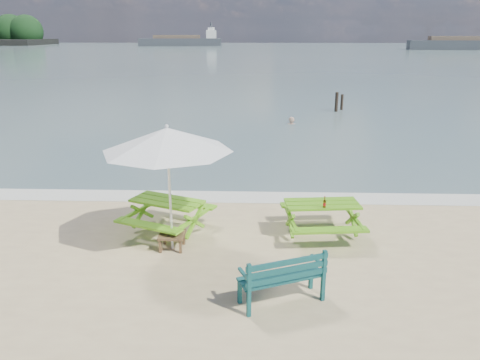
{
  "coord_description": "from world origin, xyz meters",
  "views": [
    {
      "loc": [
        0.45,
        -7.15,
        4.26
      ],
      "look_at": [
        0.09,
        3.0,
        1.0
      ],
      "focal_mm": 35.0,
      "sensor_mm": 36.0,
      "label": 1
    }
  ],
  "objects_px": {
    "park_bench": "(281,287)",
    "side_table": "(172,241)",
    "patio_umbrella": "(167,140)",
    "swimmer": "(291,133)",
    "beer_bottle": "(324,204)",
    "picnic_table_left": "(168,216)",
    "picnic_table_right": "(321,219)"
  },
  "relations": [
    {
      "from": "park_bench",
      "to": "patio_umbrella",
      "type": "xyz_separation_m",
      "value": [
        -2.13,
        1.88,
        2.01
      ]
    },
    {
      "from": "park_bench",
      "to": "side_table",
      "type": "xyz_separation_m",
      "value": [
        -2.13,
        1.88,
        -0.09
      ]
    },
    {
      "from": "side_table",
      "to": "beer_bottle",
      "type": "bearing_deg",
      "value": 9.11
    },
    {
      "from": "patio_umbrella",
      "to": "beer_bottle",
      "type": "relative_size",
      "value": 10.7
    },
    {
      "from": "picnic_table_left",
      "to": "side_table",
      "type": "distance_m",
      "value": 0.89
    },
    {
      "from": "patio_umbrella",
      "to": "beer_bottle",
      "type": "bearing_deg",
      "value": 9.11
    },
    {
      "from": "patio_umbrella",
      "to": "swimmer",
      "type": "relative_size",
      "value": 1.64
    },
    {
      "from": "picnic_table_left",
      "to": "patio_umbrella",
      "type": "xyz_separation_m",
      "value": [
        0.24,
        -0.84,
        1.92
      ]
    },
    {
      "from": "swimmer",
      "to": "patio_umbrella",
      "type": "bearing_deg",
      "value": -103.89
    },
    {
      "from": "picnic_table_right",
      "to": "side_table",
      "type": "xyz_separation_m",
      "value": [
        -3.12,
        -0.78,
        -0.19
      ]
    },
    {
      "from": "park_bench",
      "to": "side_table",
      "type": "bearing_deg",
      "value": 138.47
    },
    {
      "from": "beer_bottle",
      "to": "side_table",
      "type": "bearing_deg",
      "value": -170.89
    },
    {
      "from": "swimmer",
      "to": "park_bench",
      "type": "bearing_deg",
      "value": -94.5
    },
    {
      "from": "picnic_table_left",
      "to": "beer_bottle",
      "type": "bearing_deg",
      "value": -5.7
    },
    {
      "from": "patio_umbrella",
      "to": "beer_bottle",
      "type": "distance_m",
      "value": 3.48
    },
    {
      "from": "picnic_table_left",
      "to": "picnic_table_right",
      "type": "distance_m",
      "value": 3.36
    },
    {
      "from": "picnic_table_right",
      "to": "patio_umbrella",
      "type": "bearing_deg",
      "value": -165.89
    },
    {
      "from": "patio_umbrella",
      "to": "park_bench",
      "type": "bearing_deg",
      "value": -41.53
    },
    {
      "from": "picnic_table_left",
      "to": "picnic_table_right",
      "type": "height_order",
      "value": "same"
    },
    {
      "from": "picnic_table_left",
      "to": "swimmer",
      "type": "height_order",
      "value": "picnic_table_left"
    },
    {
      "from": "picnic_table_left",
      "to": "picnic_table_right",
      "type": "relative_size",
      "value": 1.17
    },
    {
      "from": "picnic_table_left",
      "to": "swimmer",
      "type": "relative_size",
      "value": 1.39
    },
    {
      "from": "park_bench",
      "to": "patio_umbrella",
      "type": "bearing_deg",
      "value": 138.47
    },
    {
      "from": "park_bench",
      "to": "beer_bottle",
      "type": "relative_size",
      "value": 6.07
    },
    {
      "from": "swimmer",
      "to": "picnic_table_left",
      "type": "bearing_deg",
      "value": -105.76
    },
    {
      "from": "side_table",
      "to": "beer_bottle",
      "type": "relative_size",
      "value": 2.14
    },
    {
      "from": "picnic_table_right",
      "to": "swimmer",
      "type": "height_order",
      "value": "picnic_table_right"
    },
    {
      "from": "patio_umbrella",
      "to": "swimmer",
      "type": "bearing_deg",
      "value": 76.11
    },
    {
      "from": "side_table",
      "to": "patio_umbrella",
      "type": "distance_m",
      "value": 2.11
    },
    {
      "from": "side_table",
      "to": "beer_bottle",
      "type": "distance_m",
      "value": 3.23
    },
    {
      "from": "patio_umbrella",
      "to": "swimmer",
      "type": "xyz_separation_m",
      "value": [
        3.34,
        13.51,
        -2.73
      ]
    },
    {
      "from": "park_bench",
      "to": "swimmer",
      "type": "distance_m",
      "value": 15.46
    }
  ]
}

